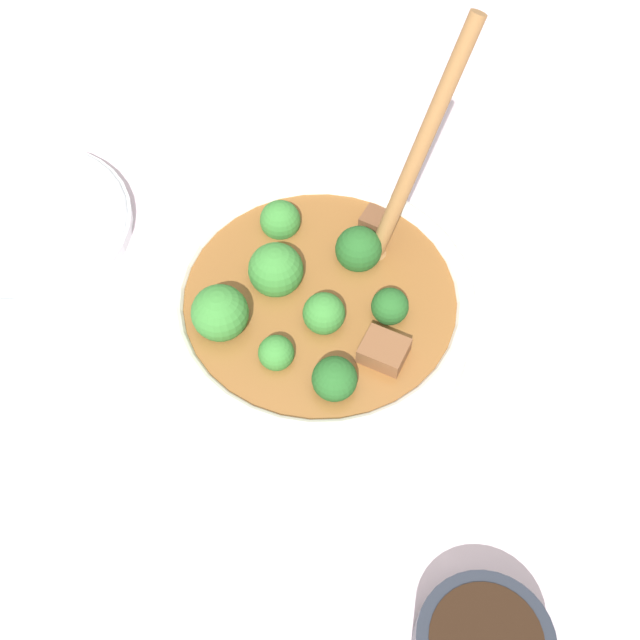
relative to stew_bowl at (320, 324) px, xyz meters
The scene contains 3 objects.
ground_plane 0.06m from the stew_bowl, 26.34° to the right, with size 4.00×4.00×0.00m, color silver.
stew_bowl is the anchor object (origin of this frame).
empty_plate 0.32m from the stew_bowl, 144.67° to the left, with size 0.21×0.21×0.02m.
Camera 1 is at (-0.04, -0.34, 0.60)m, focal length 45.00 mm.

